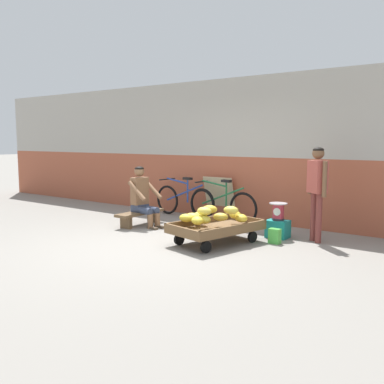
# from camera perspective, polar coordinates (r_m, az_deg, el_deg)

# --- Properties ---
(ground_plane) EXTENTS (80.00, 80.00, 0.00)m
(ground_plane) POSITION_cam_1_polar(r_m,az_deg,el_deg) (6.81, -4.85, -7.10)
(ground_plane) COLOR gray
(back_wall) EXTENTS (16.00, 0.30, 2.89)m
(back_wall) POSITION_cam_1_polar(r_m,az_deg,el_deg) (8.91, 7.07, 5.57)
(back_wall) COLOR #A35138
(back_wall) RESTS_ON ground
(banana_cart) EXTENTS (1.15, 1.60, 0.36)m
(banana_cart) POSITION_cam_1_polar(r_m,az_deg,el_deg) (6.88, 3.23, -4.88)
(banana_cart) COLOR brown
(banana_cart) RESTS_ON ground
(banana_pile) EXTENTS (0.98, 1.08, 0.26)m
(banana_pile) POSITION_cam_1_polar(r_m,az_deg,el_deg) (6.81, 2.56, -3.12)
(banana_pile) COLOR gold
(banana_pile) RESTS_ON banana_cart
(low_bench) EXTENTS (0.32, 1.11, 0.27)m
(low_bench) POSITION_cam_1_polar(r_m,az_deg,el_deg) (8.41, -6.89, -3.03)
(low_bench) COLOR brown
(low_bench) RESTS_ON ground
(vendor_seated) EXTENTS (0.71, 0.53, 1.14)m
(vendor_seated) POSITION_cam_1_polar(r_m,az_deg,el_deg) (8.29, -6.53, -0.60)
(vendor_seated) COLOR brown
(vendor_seated) RESTS_ON ground
(plastic_crate) EXTENTS (0.36, 0.28, 0.30)m
(plastic_crate) POSITION_cam_1_polar(r_m,az_deg,el_deg) (7.45, 11.27, -4.80)
(plastic_crate) COLOR #19847F
(plastic_crate) RESTS_ON ground
(weighing_scale) EXTENTS (0.30, 0.30, 0.29)m
(weighing_scale) POSITION_cam_1_polar(r_m,az_deg,el_deg) (7.39, 11.32, -2.51)
(weighing_scale) COLOR #28282D
(weighing_scale) RESTS_ON plastic_crate
(bicycle_near_left) EXTENTS (1.66, 0.48, 0.86)m
(bicycle_near_left) POSITION_cam_1_polar(r_m,az_deg,el_deg) (9.23, -1.06, -1.12)
(bicycle_near_left) COLOR black
(bicycle_near_left) RESTS_ON ground
(bicycle_far_left) EXTENTS (1.66, 0.48, 0.86)m
(bicycle_far_left) POSITION_cam_1_polar(r_m,az_deg,el_deg) (8.71, 3.98, -1.63)
(bicycle_far_left) COLOR black
(bicycle_far_left) RESTS_ON ground
(sign_board) EXTENTS (0.70, 0.25, 0.88)m
(sign_board) POSITION_cam_1_polar(r_m,az_deg,el_deg) (9.08, 3.69, -0.74)
(sign_board) COLOR #C6B289
(sign_board) RESTS_ON ground
(customer_adult) EXTENTS (0.40, 0.36, 1.53)m
(customer_adult) POSITION_cam_1_polar(r_m,az_deg,el_deg) (7.18, 16.22, 1.08)
(customer_adult) COLOR brown
(customer_adult) RESTS_ON ground
(shopping_bag) EXTENTS (0.18, 0.12, 0.24)m
(shopping_bag) POSITION_cam_1_polar(r_m,az_deg,el_deg) (7.03, 10.87, -5.75)
(shopping_bag) COLOR green
(shopping_bag) RESTS_ON ground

